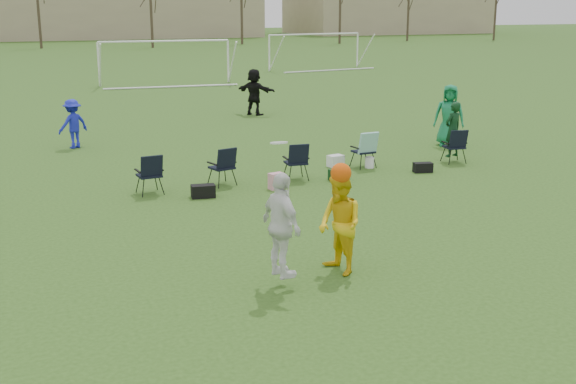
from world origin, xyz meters
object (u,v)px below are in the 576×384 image
goal_mid (165,50)px  goal_right (315,41)px  fielder_green_far (449,115)px  center_contest (316,224)px  fielder_blue (73,124)px  fielder_black (254,92)px

goal_mid → goal_right: bearing=30.6°
fielder_green_far → center_contest: 12.51m
fielder_blue → center_contest: (2.36, -13.11, 0.19)m
center_contest → goal_right: 40.31m
fielder_green_far → center_contest: bearing=-97.3°
fielder_blue → goal_mid: size_ratio=0.21×
fielder_blue → center_contest: 13.33m
fielder_black → center_contest: center_contest is taller
fielder_green_far → goal_right: bearing=110.9°
goal_mid → goal_right: (12.00, 6.00, 0.00)m
fielder_blue → fielder_black: (7.62, 4.49, 0.17)m
fielder_green_far → goal_right: 28.86m
fielder_green_far → fielder_black: 9.29m
fielder_blue → center_contest: size_ratio=0.65×
center_contest → goal_right: goal_right is taller
fielder_black → center_contest: 18.37m
fielder_green_far → goal_mid: (-4.09, 21.74, 0.95)m
fielder_blue → fielder_green_far: bearing=133.1°
goal_right → fielder_black: bearing=-128.7°
fielder_black → center_contest: size_ratio=0.79×
center_contest → goal_right: size_ratio=0.32×
center_contest → goal_mid: 31.08m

